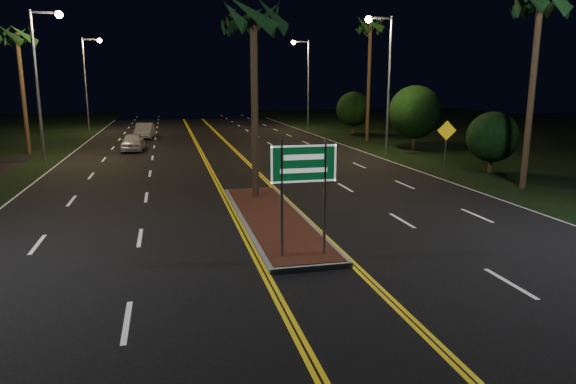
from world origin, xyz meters
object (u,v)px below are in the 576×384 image
object	(u,v)px
streetlight_left_far	(89,73)
median_island	(273,219)
shrub_near	(492,137)
car_near	(133,140)
streetlight_right_mid	(384,69)
warning_sign	(446,137)
shrub_mid	(415,112)
palm_median	(253,18)
palm_left_far	(17,37)
car_far	(145,129)
palm_right_far	(371,27)
highway_sign	(304,175)
streetlight_right_far	(305,74)
streetlight_left_mid	(42,68)
shrub_far	(354,109)
palm_right_near	(541,2)

from	to	relation	value
streetlight_left_far	median_island	bearing A→B (deg)	-74.00
shrub_near	car_near	xyz separation A→B (m)	(-19.43, 14.05, -1.21)
streetlight_right_mid	warning_sign	distance (m)	7.02
shrub_near	shrub_mid	size ratio (longest dim) A/B	0.71
palm_median	palm_left_far	xyz separation A→B (m)	(-12.80, 17.50, 0.47)
car_far	car_near	bearing A→B (deg)	-88.93
palm_right_far	highway_sign	bearing A→B (deg)	-115.20
median_island	streetlight_right_far	bearing A→B (deg)	73.13
shrub_mid	warning_sign	bearing A→B (deg)	-103.65
streetlight_left_mid	shrub_mid	distance (m)	24.79
streetlight_left_far	car_near	distance (m)	17.34
palm_left_far	warning_sign	bearing A→B (deg)	-25.00
streetlight_right_far	shrub_near	size ratio (longest dim) A/B	2.73
median_island	streetlight_left_far	size ratio (longest dim) A/B	1.14
palm_median	shrub_far	world-z (taller)	palm_median
car_near	palm_left_far	bearing A→B (deg)	-177.02
palm_right_far	warning_sign	size ratio (longest dim) A/B	3.86
highway_sign	shrub_mid	world-z (taller)	shrub_mid
car_far	palm_right_far	bearing A→B (deg)	-15.60
streetlight_right_far	warning_sign	distance (m)	25.97
shrub_mid	median_island	bearing A→B (deg)	-129.47
palm_median	palm_right_near	size ratio (longest dim) A/B	0.89
palm_right_far	shrub_near	xyz separation A→B (m)	(0.70, -16.00, -7.20)
palm_right_far	shrub_far	size ratio (longest dim) A/B	2.60
highway_sign	palm_left_far	bearing A→B (deg)	116.92
streetlight_right_mid	warning_sign	size ratio (longest dim) A/B	3.37
highway_sign	streetlight_left_mid	xyz separation A→B (m)	(-10.61, 21.20, 3.25)
palm_median	streetlight_left_mid	bearing A→B (deg)	128.17
streetlight_right_mid	palm_right_far	size ratio (longest dim) A/B	0.87
shrub_near	warning_sign	size ratio (longest dim) A/B	1.24
highway_sign	car_near	size ratio (longest dim) A/B	0.73
streetlight_left_far	palm_left_far	xyz separation A→B (m)	(-2.19, -16.00, 2.09)
streetlight_left_mid	streetlight_left_far	xyz separation A→B (m)	(0.00, 20.00, 0.00)
highway_sign	streetlight_right_far	distance (m)	40.74
palm_right_near	car_far	bearing A→B (deg)	123.86
warning_sign	shrub_far	bearing A→B (deg)	94.90
streetlight_left_mid	car_far	xyz separation A→B (m)	(5.21, 12.68, -4.89)
car_far	streetlight_left_mid	bearing A→B (deg)	-107.79
palm_right_near	warning_sign	xyz separation A→B (m)	(-0.35, 6.37, -6.46)
streetlight_right_far	shrub_mid	size ratio (longest dim) A/B	1.95
palm_right_near	shrub_mid	world-z (taller)	palm_right_near
palm_left_far	streetlight_right_mid	bearing A→B (deg)	-14.37
palm_median	car_near	world-z (taller)	palm_median
palm_right_near	shrub_far	distance (m)	26.69
shrub_mid	shrub_far	bearing A→B (deg)	90.95
streetlight_left_mid	car_near	size ratio (longest dim) A/B	2.04
warning_sign	median_island	bearing A→B (deg)	-132.64
car_far	shrub_near	bearing A→B (deg)	-45.64
streetlight_right_far	palm_left_far	size ratio (longest dim) A/B	1.02
car_near	shrub_near	bearing A→B (deg)	-33.27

